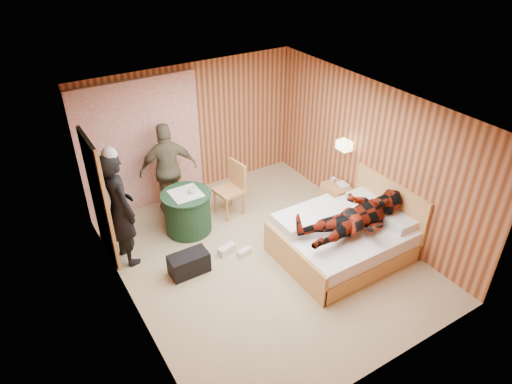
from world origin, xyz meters
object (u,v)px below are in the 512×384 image
wall_lamp (344,145)px  nightstand (336,197)px  chair_far (172,186)px  bed (343,238)px  duffel_bag (189,264)px  man_on_bed (359,210)px  man_at_table (169,169)px  chair_near (233,184)px  round_table (187,212)px  woman_standing (120,209)px

wall_lamp → nightstand: 1.04m
wall_lamp → chair_far: (-2.62, 1.51, -0.76)m
wall_lamp → bed: (-0.80, -1.03, -0.99)m
duffel_bag → man_on_bed: (2.31, -1.09, 0.79)m
man_at_table → chair_near: bearing=157.1°
round_table → man_on_bed: 2.86m
duffel_bag → woman_standing: 1.32m
chair_near → woman_standing: 2.12m
round_table → chair_far: (0.02, 0.67, 0.16)m
wall_lamp → duffel_bag: bearing=-176.9°
chair_far → woman_standing: woman_standing is taller
chair_far → chair_near: bearing=-21.4°
duffel_bag → woman_standing: bearing=130.3°
chair_near → man_on_bed: (0.93, -2.18, 0.38)m
nightstand → man_at_table: size_ratio=0.30×
man_on_bed → woman_standing: bearing=147.5°
chair_far → man_on_bed: (1.84, -2.77, 0.42)m
chair_far → duffel_bag: size_ratio=1.55×
duffel_bag → woman_standing: (-0.69, 0.82, 0.77)m
chair_far → man_at_table: 0.33m
nightstand → round_table: bearing=162.5°
nightstand → chair_far: chair_far is taller
duffel_bag → woman_standing: size_ratio=0.32×
bed → man_on_bed: bearing=-84.1°
chair_near → duffel_bag: bearing=-59.0°
nightstand → chair_near: size_ratio=0.51×
bed → woman_standing: size_ratio=1.05×
wall_lamp → man_at_table: bearing=149.6°
bed → woman_standing: 3.48m
wall_lamp → round_table: 2.91m
chair_near → chair_far: bearing=-129.8°
chair_near → woman_standing: (-2.07, -0.27, 0.36)m
bed → round_table: (-1.84, 1.87, 0.07)m
duffel_bag → man_at_table: man_at_table is taller
man_at_table → man_on_bed: (1.86, -2.81, 0.10)m
bed → nightstand: bearing=54.5°
round_table → chair_near: (0.93, 0.08, 0.20)m
bed → man_at_table: 3.21m
bed → man_at_table: man_at_table is taller
wall_lamp → chair_near: size_ratio=0.26×
nightstand → woman_standing: (-3.73, 0.63, 0.69)m
chair_far → woman_standing: size_ratio=0.49×
round_table → woman_standing: 1.29m
duffel_bag → man_at_table: 1.90m
man_at_table → woman_standing: bearing=48.9°
round_table → man_on_bed: bearing=-48.5°
man_on_bed → chair_near: bearing=113.0°
woman_standing → man_at_table: (1.14, 0.89, -0.08)m
bed → chair_near: (-0.91, 1.96, 0.27)m
nightstand → man_at_table: man_at_table is taller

